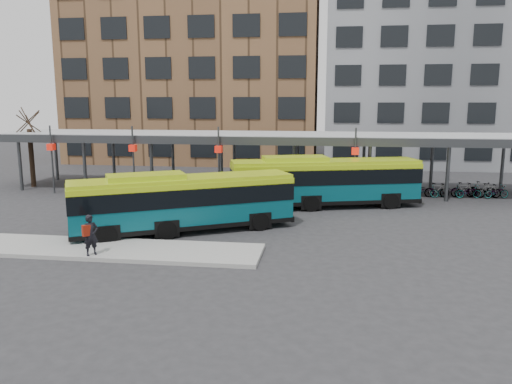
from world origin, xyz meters
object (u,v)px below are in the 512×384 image
object	(u,v)px
tree	(31,155)
pedestrian	(91,235)
bus_rear	(324,180)
bus_front	(183,201)

from	to	relation	value
tree	pedestrian	bearing A→B (deg)	-52.18
tree	bus_rear	bearing A→B (deg)	-11.08
pedestrian	tree	bearing A→B (deg)	79.26
bus_front	pedestrian	world-z (taller)	bus_front
bus_rear	pedestrian	world-z (taller)	bus_rear
bus_front	bus_rear	bearing A→B (deg)	16.71
tree	bus_front	xyz separation A→B (m)	(15.11, -11.33, -0.85)
bus_front	pedestrian	distance (m)	5.49
tree	bus_front	world-z (taller)	tree
bus_rear	pedestrian	bearing A→B (deg)	-144.93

